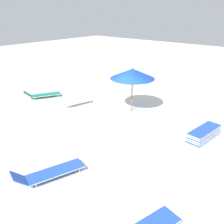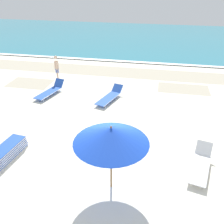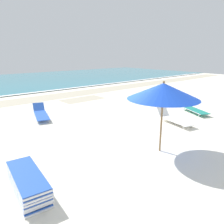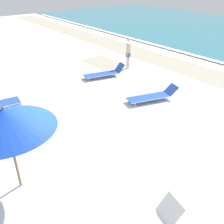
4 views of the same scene
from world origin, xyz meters
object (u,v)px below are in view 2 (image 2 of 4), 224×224
Objects in this scene: lounger_stack at (6,153)px; sun_lounger_near_water_left at (110,96)px; sun_lounger_under_umbrella at (200,164)px; beachgoer_wading_adult at (57,67)px; sun_lounger_beside_umbrella at (50,91)px; beach_umbrella at (111,136)px.

lounger_stack is 0.83× the size of sun_lounger_near_water_left.
sun_lounger_under_umbrella is 1.19× the size of beachgoer_wading_adult.
beach_umbrella is at bearing -38.41° from sun_lounger_beside_umbrella.
lounger_stack is at bearing 161.84° from beachgoer_wading_adult.
beach_umbrella is 3.78m from sun_lounger_under_umbrella.
sun_lounger_under_umbrella is (7.20, 0.78, -0.03)m from lounger_stack.
sun_lounger_near_water_left is (-1.39, 6.44, -1.83)m from beach_umbrella.
lounger_stack is 0.94× the size of sun_lounger_under_umbrella.
sun_lounger_near_water_left is (3.59, -0.06, -0.01)m from sun_lounger_beside_umbrella.
beachgoer_wading_adult is at bearing 112.68° from sun_lounger_beside_umbrella.
sun_lounger_beside_umbrella is 3.59m from sun_lounger_near_water_left.
sun_lounger_near_water_left reaches higher than lounger_stack.
sun_lounger_under_umbrella is 9.42m from sun_lounger_beside_umbrella.
beach_umbrella is at bearing -140.95° from sun_lounger_under_umbrella.
sun_lounger_beside_umbrella reaches higher than lounger_stack.
lounger_stack is 1.12× the size of beachgoer_wading_adult.
sun_lounger_near_water_left is at bearing -142.64° from beachgoer_wading_adult.
beachgoer_wading_adult is at bearing 152.94° from sun_lounger_under_umbrella.
beach_umbrella reaches higher than lounger_stack.
beachgoer_wading_adult is at bearing 122.08° from beach_umbrella.
lounger_stack is at bearing -160.75° from sun_lounger_under_umbrella.
beachgoer_wading_adult reaches higher than lounger_stack.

